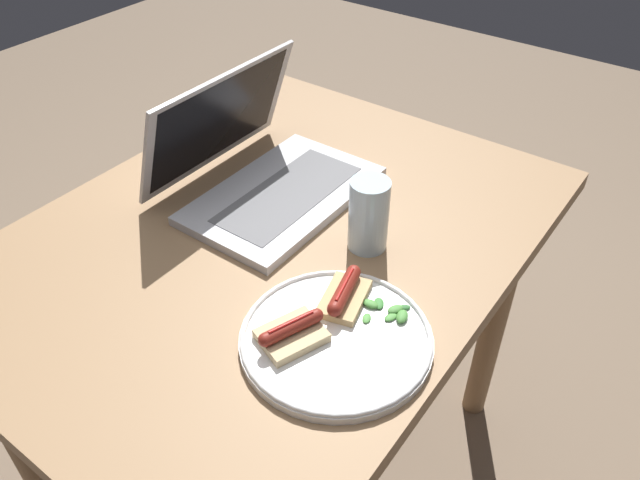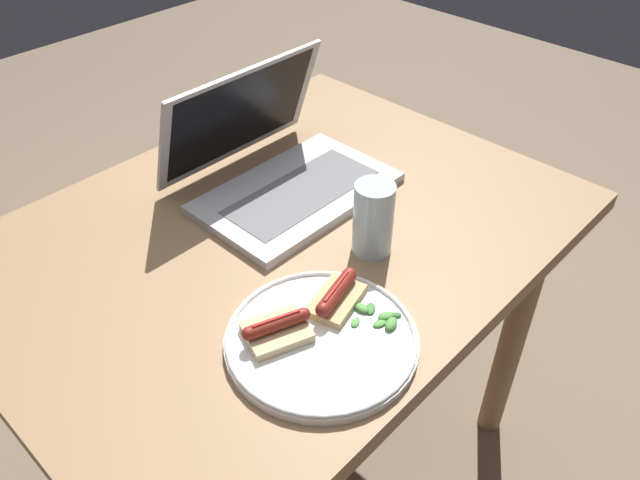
% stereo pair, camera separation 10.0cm
% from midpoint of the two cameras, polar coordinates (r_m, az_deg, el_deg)
% --- Properties ---
extents(ground_plane, '(6.00, 6.00, 0.00)m').
position_cam_midpoint_polar(ground_plane, '(1.69, -4.86, -19.58)').
color(ground_plane, '#75604C').
extents(desk, '(1.05, 0.80, 0.75)m').
position_cam_midpoint_polar(desk, '(1.19, -6.51, -3.40)').
color(desk, '#93704C').
rests_on(desk, ground_plane).
extents(laptop, '(0.37, 0.31, 0.23)m').
position_cam_midpoint_polar(laptop, '(1.20, -7.48, 5.99)').
color(laptop, '#B7B7BC').
rests_on(laptop, desk).
extents(plate, '(0.28, 0.28, 0.02)m').
position_cam_midpoint_polar(plate, '(0.92, -1.68, -9.10)').
color(plate, white).
rests_on(plate, desk).
extents(sausage_toast_left, '(0.11, 0.10, 0.04)m').
position_cam_midpoint_polar(sausage_toast_left, '(0.90, -5.83, -8.56)').
color(sausage_toast_left, '#D6B784').
rests_on(sausage_toast_left, plate).
extents(sausage_toast_middle, '(0.11, 0.08, 0.04)m').
position_cam_midpoint_polar(sausage_toast_middle, '(0.95, -0.78, -5.12)').
color(sausage_toast_middle, tan).
rests_on(sausage_toast_middle, plate).
extents(salad_pile, '(0.07, 0.08, 0.01)m').
position_cam_midpoint_polar(salad_pile, '(0.95, 3.23, -6.59)').
color(salad_pile, '#387A33').
rests_on(salad_pile, plate).
extents(drinking_glass, '(0.07, 0.07, 0.13)m').
position_cam_midpoint_polar(drinking_glass, '(1.04, 1.75, 2.20)').
color(drinking_glass, silver).
rests_on(drinking_glass, desk).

